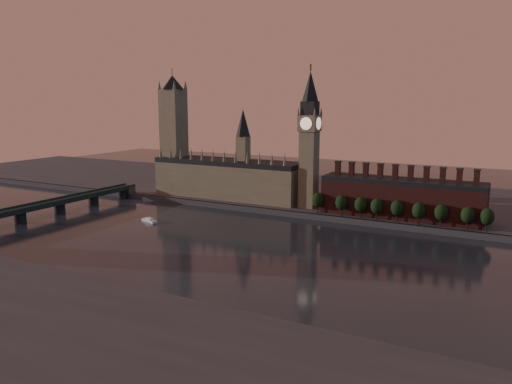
{
  "coord_description": "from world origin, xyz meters",
  "views": [
    {
      "loc": [
        151.45,
        -238.83,
        84.76
      ],
      "look_at": [
        -5.9,
        55.0,
        23.37
      ],
      "focal_mm": 35.0,
      "sensor_mm": 36.0,
      "label": 1
    }
  ],
  "objects_px": {
    "victoria_tower": "(174,130)",
    "river_boat": "(150,220)",
    "westminster_bridge": "(37,209)",
    "big_ben": "(309,138)"
  },
  "relations": [
    {
      "from": "big_ben",
      "to": "river_boat",
      "type": "xyz_separation_m",
      "value": [
        -87.21,
        -81.7,
        -55.71
      ]
    },
    {
      "from": "river_boat",
      "to": "westminster_bridge",
      "type": "bearing_deg",
      "value": -139.41
    },
    {
      "from": "victoria_tower",
      "to": "river_boat",
      "type": "distance_m",
      "value": 112.73
    },
    {
      "from": "victoria_tower",
      "to": "river_boat",
      "type": "bearing_deg",
      "value": -63.73
    },
    {
      "from": "westminster_bridge",
      "to": "river_boat",
      "type": "distance_m",
      "value": 83.98
    },
    {
      "from": "big_ben",
      "to": "westminster_bridge",
      "type": "relative_size",
      "value": 0.54
    },
    {
      "from": "westminster_bridge",
      "to": "victoria_tower",
      "type": "bearing_deg",
      "value": 73.44
    },
    {
      "from": "victoria_tower",
      "to": "westminster_bridge",
      "type": "relative_size",
      "value": 0.54
    },
    {
      "from": "big_ben",
      "to": "river_boat",
      "type": "relative_size",
      "value": 7.04
    },
    {
      "from": "big_ben",
      "to": "river_boat",
      "type": "bearing_deg",
      "value": -136.87
    }
  ]
}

